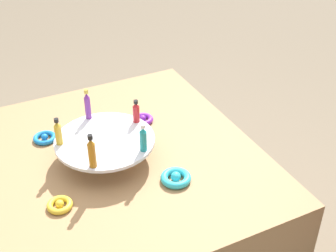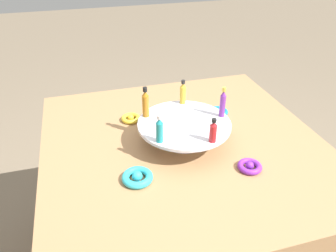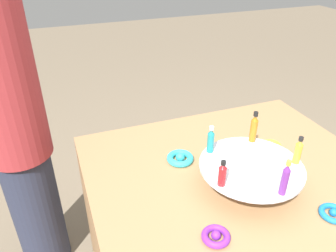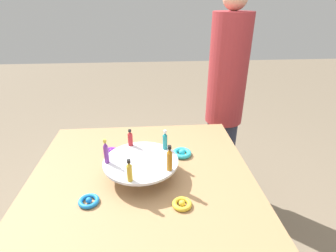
{
  "view_description": "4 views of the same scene",
  "coord_description": "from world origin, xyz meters",
  "px_view_note": "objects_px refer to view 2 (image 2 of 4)",
  "views": [
    {
      "loc": [
        0.39,
        1.3,
        1.8
      ],
      "look_at": [
        -0.18,
        0.14,
        0.94
      ],
      "focal_mm": 50.0,
      "sensor_mm": 36.0,
      "label": 1
    },
    {
      "loc": [
        -1.0,
        0.35,
        1.5
      ],
      "look_at": [
        -0.12,
        0.1,
        0.93
      ],
      "focal_mm": 35.0,
      "sensor_mm": 36.0,
      "label": 2
    },
    {
      "loc": [
        -0.58,
        -0.74,
        1.53
      ],
      "look_at": [
        -0.23,
        0.19,
        0.95
      ],
      "focal_mm": 35.0,
      "sensor_mm": 36.0,
      "label": 3
    },
    {
      "loc": [
        1.04,
        0.05,
        1.54
      ],
      "look_at": [
        -0.18,
        0.14,
        0.94
      ],
      "focal_mm": 28.0,
      "sensor_mm": 36.0,
      "label": 4
    }
  ],
  "objects_px": {
    "bottle_purple": "(223,103)",
    "ribbon_bow_gold": "(131,118)",
    "bottle_red": "(213,131)",
    "bottle_amber": "(146,103)",
    "ribbon_bow_purple": "(250,166)",
    "display_stand": "(184,128)",
    "ribbon_bow_teal": "(137,177)",
    "bottle_teal": "(159,130)",
    "bottle_gold": "(183,93)",
    "ribbon_bow_blue": "(218,112)"
  },
  "relations": [
    {
      "from": "bottle_purple",
      "to": "ribbon_bow_gold",
      "type": "height_order",
      "value": "bottle_purple"
    },
    {
      "from": "bottle_red",
      "to": "bottle_purple",
      "type": "bearing_deg",
      "value": -33.58
    },
    {
      "from": "bottle_amber",
      "to": "ribbon_bow_purple",
      "type": "distance_m",
      "value": 0.45
    },
    {
      "from": "display_stand",
      "to": "ribbon_bow_teal",
      "type": "xyz_separation_m",
      "value": [
        -0.17,
        0.22,
        -0.05
      ]
    },
    {
      "from": "bottle_teal",
      "to": "bottle_gold",
      "type": "bearing_deg",
      "value": -33.58
    },
    {
      "from": "bottle_purple",
      "to": "ribbon_bow_purple",
      "type": "xyz_separation_m",
      "value": [
        -0.22,
        -0.02,
        -0.14
      ]
    },
    {
      "from": "bottle_red",
      "to": "display_stand",
      "type": "bearing_deg",
      "value": 20.42
    },
    {
      "from": "display_stand",
      "to": "bottle_amber",
      "type": "height_order",
      "value": "bottle_amber"
    },
    {
      "from": "bottle_red",
      "to": "ribbon_bow_teal",
      "type": "bearing_deg",
      "value": 95.3
    },
    {
      "from": "ribbon_bow_blue",
      "to": "ribbon_bow_teal",
      "type": "height_order",
      "value": "ribbon_bow_teal"
    },
    {
      "from": "bottle_teal",
      "to": "bottle_purple",
      "type": "bearing_deg",
      "value": -69.58
    },
    {
      "from": "ribbon_bow_gold",
      "to": "bottle_gold",
      "type": "bearing_deg",
      "value": -108.12
    },
    {
      "from": "display_stand",
      "to": "ribbon_bow_teal",
      "type": "bearing_deg",
      "value": 127.95
    },
    {
      "from": "ribbon_bow_purple",
      "to": "ribbon_bow_teal",
      "type": "bearing_deg",
      "value": 82.95
    },
    {
      "from": "bottle_teal",
      "to": "ribbon_bow_gold",
      "type": "bearing_deg",
      "value": 8.86
    },
    {
      "from": "ribbon_bow_blue",
      "to": "ribbon_bow_teal",
      "type": "distance_m",
      "value": 0.55
    },
    {
      "from": "ribbon_bow_blue",
      "to": "ribbon_bow_gold",
      "type": "height_order",
      "value": "ribbon_bow_gold"
    },
    {
      "from": "display_stand",
      "to": "ribbon_bow_blue",
      "type": "xyz_separation_m",
      "value": [
        0.17,
        -0.22,
        -0.06
      ]
    },
    {
      "from": "bottle_amber",
      "to": "ribbon_bow_blue",
      "type": "height_order",
      "value": "bottle_amber"
    },
    {
      "from": "display_stand",
      "to": "ribbon_bow_gold",
      "type": "xyz_separation_m",
      "value": [
        0.22,
        0.17,
        -0.06
      ]
    },
    {
      "from": "bottle_purple",
      "to": "ribbon_bow_purple",
      "type": "distance_m",
      "value": 0.26
    },
    {
      "from": "display_stand",
      "to": "bottle_red",
      "type": "height_order",
      "value": "bottle_red"
    },
    {
      "from": "ribbon_bow_purple",
      "to": "bottle_red",
      "type": "bearing_deg",
      "value": 57.76
    },
    {
      "from": "bottle_red",
      "to": "bottle_teal",
      "type": "bearing_deg",
      "value": 74.42
    },
    {
      "from": "display_stand",
      "to": "bottle_purple",
      "type": "distance_m",
      "value": 0.17
    },
    {
      "from": "bottle_gold",
      "to": "ribbon_bow_blue",
      "type": "xyz_separation_m",
      "value": [
        0.02,
        -0.18,
        -0.13
      ]
    },
    {
      "from": "ribbon_bow_gold",
      "to": "bottle_red",
      "type": "bearing_deg",
      "value": -148.32
    },
    {
      "from": "bottle_amber",
      "to": "ribbon_bow_teal",
      "type": "xyz_separation_m",
      "value": [
        -0.26,
        0.09,
        -0.13
      ]
    },
    {
      "from": "bottle_red",
      "to": "bottle_teal",
      "type": "relative_size",
      "value": 0.86
    },
    {
      "from": "bottle_gold",
      "to": "ribbon_bow_blue",
      "type": "relative_size",
      "value": 1.17
    },
    {
      "from": "bottle_red",
      "to": "bottle_gold",
      "type": "relative_size",
      "value": 0.87
    },
    {
      "from": "display_stand",
      "to": "ribbon_bow_blue",
      "type": "bearing_deg",
      "value": -52.05
    },
    {
      "from": "bottle_red",
      "to": "ribbon_bow_gold",
      "type": "distance_m",
      "value": 0.44
    },
    {
      "from": "bottle_amber",
      "to": "ribbon_bow_gold",
      "type": "relative_size",
      "value": 1.48
    },
    {
      "from": "bottle_gold",
      "to": "bottle_amber",
      "type": "distance_m",
      "value": 0.18
    },
    {
      "from": "ribbon_bow_blue",
      "to": "bottle_teal",
      "type": "bearing_deg",
      "value": 128.11
    },
    {
      "from": "ribbon_bow_purple",
      "to": "display_stand",
      "type": "bearing_deg",
      "value": 37.95
    },
    {
      "from": "bottle_purple",
      "to": "ribbon_bow_teal",
      "type": "height_order",
      "value": "bottle_purple"
    },
    {
      "from": "bottle_red",
      "to": "ribbon_bow_purple",
      "type": "bearing_deg",
      "value": -122.24
    },
    {
      "from": "bottle_purple",
      "to": "ribbon_bow_teal",
      "type": "distance_m",
      "value": 0.43
    },
    {
      "from": "ribbon_bow_gold",
      "to": "ribbon_bow_purple",
      "type": "bearing_deg",
      "value": -142.05
    },
    {
      "from": "bottle_amber",
      "to": "ribbon_bow_teal",
      "type": "relative_size",
      "value": 1.17
    },
    {
      "from": "display_stand",
      "to": "ribbon_bow_blue",
      "type": "distance_m",
      "value": 0.28
    },
    {
      "from": "bottle_gold",
      "to": "ribbon_bow_purple",
      "type": "distance_m",
      "value": 0.41
    },
    {
      "from": "bottle_teal",
      "to": "bottle_red",
      "type": "bearing_deg",
      "value": -105.58
    },
    {
      "from": "bottle_gold",
      "to": "ribbon_bow_blue",
      "type": "height_order",
      "value": "bottle_gold"
    },
    {
      "from": "ribbon_bow_purple",
      "to": "ribbon_bow_blue",
      "type": "height_order",
      "value": "ribbon_bow_purple"
    },
    {
      "from": "bottle_purple",
      "to": "ribbon_bow_purple",
      "type": "height_order",
      "value": "bottle_purple"
    },
    {
      "from": "display_stand",
      "to": "ribbon_bow_teal",
      "type": "height_order",
      "value": "display_stand"
    },
    {
      "from": "ribbon_bow_blue",
      "to": "ribbon_bow_teal",
      "type": "xyz_separation_m",
      "value": [
        -0.34,
        0.44,
        0.0
      ]
    }
  ]
}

